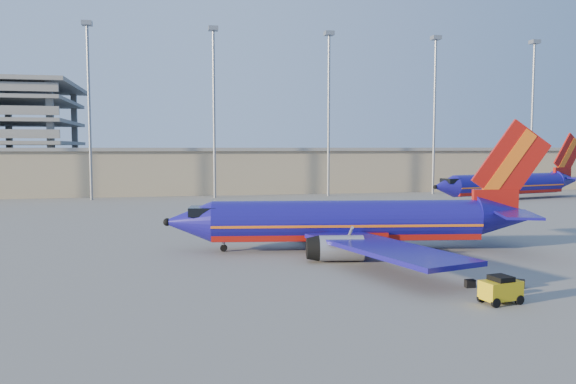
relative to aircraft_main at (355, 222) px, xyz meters
name	(u,v)px	position (x,y,z in m)	size (l,w,h in m)	color
ground	(306,241)	(-2.94, 5.32, -2.34)	(220.00, 220.00, 0.00)	slate
terminal_building	(287,169)	(7.06, 63.32, 1.98)	(122.00, 16.00, 8.50)	tan
light_mast_row	(273,95)	(2.06, 51.32, 15.21)	(101.60, 1.60, 28.65)	gray
aircraft_main	(355,222)	(0.00, 0.00, 0.00)	(32.22, 30.79, 10.95)	navy
aircraft_second	(511,184)	(39.79, 38.75, 0.20)	(32.22, 14.71, 11.08)	navy
baggage_tug	(501,289)	(2.81, -16.97, -1.53)	(2.36, 1.66, 1.56)	gold
luggage_pile	(499,286)	(4.43, -14.24, -2.09)	(3.60, 2.37, 0.52)	black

